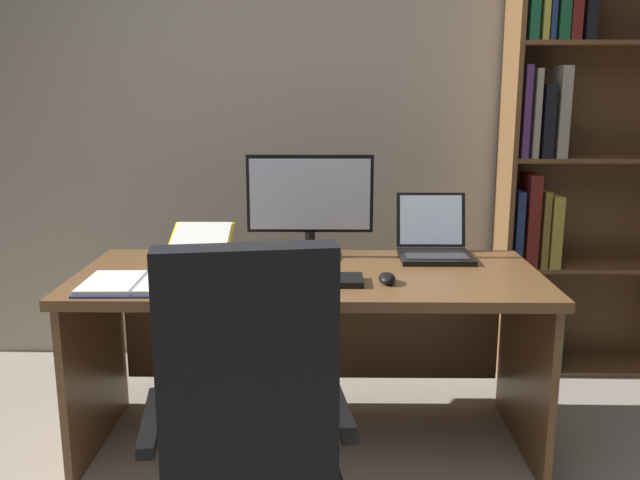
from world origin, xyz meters
TOP-DOWN VIEW (x-y plane):
  - wall_back at (0.00, 1.96)m, footprint 4.61×0.12m
  - desk at (0.04, 0.97)m, footprint 1.85×0.77m
  - bookshelf at (1.35, 1.73)m, footprint 0.95×0.31m
  - office_chair at (-0.11, 0.06)m, footprint 0.66×0.60m
  - monitor at (0.04, 1.15)m, footprint 0.54×0.16m
  - laptop at (0.58, 1.16)m, footprint 0.31×0.33m
  - keyboard at (0.04, 0.73)m, footprint 0.42×0.15m
  - computer_mouse at (0.34, 0.73)m, footprint 0.06×0.10m
  - reading_stand_with_book at (-0.45, 1.21)m, footprint 0.27×0.28m
  - open_binder at (-0.58, 0.68)m, footprint 0.43×0.31m
  - notepad at (-0.24, 0.91)m, footprint 0.17×0.22m
  - pen at (-0.22, 0.91)m, footprint 0.14×0.02m

SIDE VIEW (x-z plane):
  - office_chair at x=-0.11m, z-range -0.08..0.99m
  - desk at x=0.04m, z-range 0.18..0.93m
  - notepad at x=-0.24m, z-range 0.75..0.76m
  - open_binder at x=-0.58m, z-range 0.75..0.77m
  - keyboard at x=0.04m, z-range 0.75..0.77m
  - pen at x=-0.22m, z-range 0.76..0.77m
  - computer_mouse at x=0.34m, z-range 0.75..0.79m
  - laptop at x=0.58m, z-range 0.68..0.94m
  - reading_stand_with_book at x=-0.45m, z-range 0.75..0.87m
  - monitor at x=0.04m, z-range 0.76..1.20m
  - bookshelf at x=1.35m, z-range -0.03..2.22m
  - wall_back at x=0.00m, z-range 0.00..2.67m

